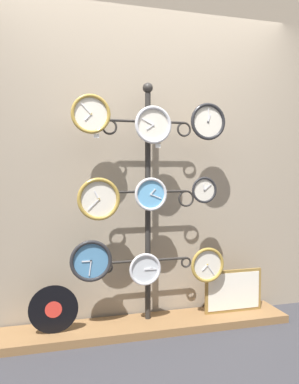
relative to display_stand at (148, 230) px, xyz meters
name	(u,v)px	position (x,y,z in m)	size (l,w,h in m)	color
ground_plane	(163,350)	(0.00, -0.41, -0.75)	(12.00, 12.00, 0.00)	#333338
shop_wall	(143,147)	(0.00, 0.16, 0.65)	(4.40, 0.04, 2.80)	gray
low_shelf	(150,325)	(0.00, -0.06, -0.72)	(2.20, 0.36, 0.06)	brown
display_stand	(148,230)	(0.00, 0.00, 0.00)	(0.76, 0.33, 1.88)	#282623
clock_top_left	(91,114)	(-0.44, -0.08, 0.86)	(0.28, 0.04, 0.28)	silver
clock_top_center	(153,125)	(0.01, -0.10, 0.80)	(0.28, 0.04, 0.28)	silver
clock_top_right	(208,122)	(0.46, -0.09, 0.84)	(0.29, 0.04, 0.29)	silver
clock_middle_left	(99,199)	(-0.39, -0.10, 0.26)	(0.31, 0.04, 0.31)	silver
clock_middle_center	(150,194)	(0.00, -0.08, 0.28)	(0.25, 0.04, 0.25)	#60A8DB
clock_middle_right	(204,190)	(0.42, -0.10, 0.31)	(0.20, 0.04, 0.20)	silver
clock_bottom_left	(91,261)	(-0.45, -0.10, -0.19)	(0.30, 0.04, 0.30)	#4C84B2
clock_bottom_center	(145,269)	(-0.05, -0.10, -0.27)	(0.24, 0.04, 0.24)	silver
clock_bottom_right	(207,265)	(0.46, -0.10, -0.28)	(0.28, 0.04, 0.28)	silver
vinyl_record	(53,309)	(-0.71, -0.09, -0.52)	(0.35, 0.01, 0.35)	black
picture_frame	(233,291)	(0.71, -0.05, -0.52)	(0.50, 0.02, 0.35)	olive
price_tag_upper	(96,136)	(-0.40, -0.08, 0.71)	(0.04, 0.00, 0.03)	white
price_tag_mid	(158,146)	(0.05, -0.10, 0.64)	(0.04, 0.00, 0.03)	white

